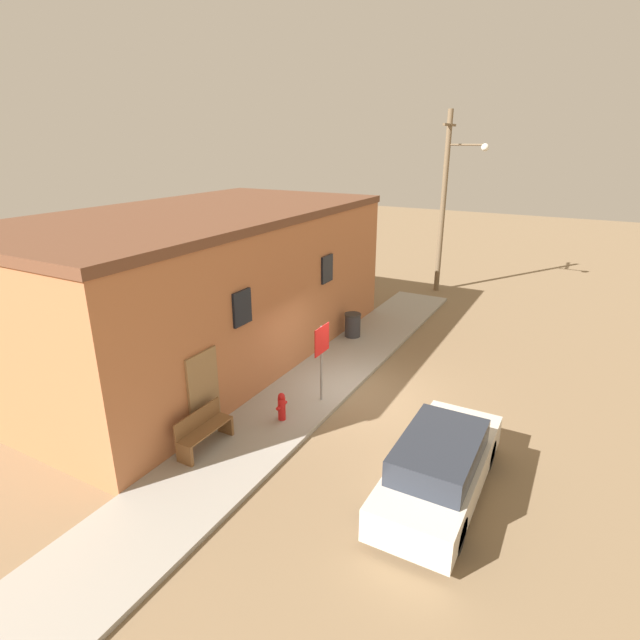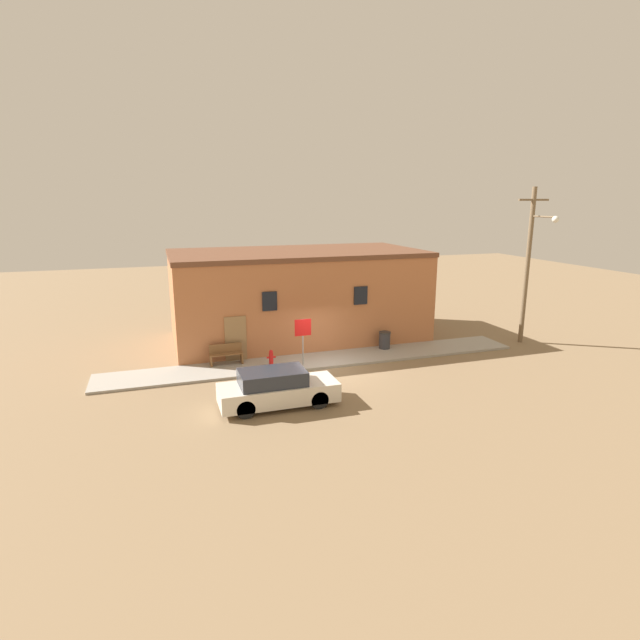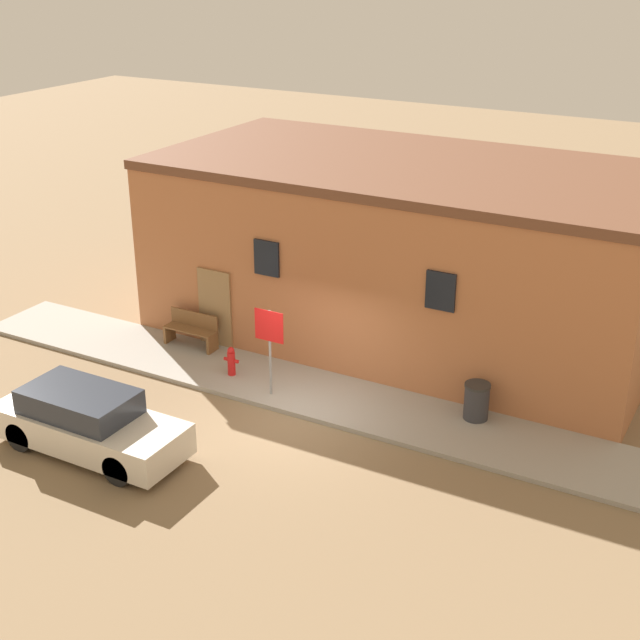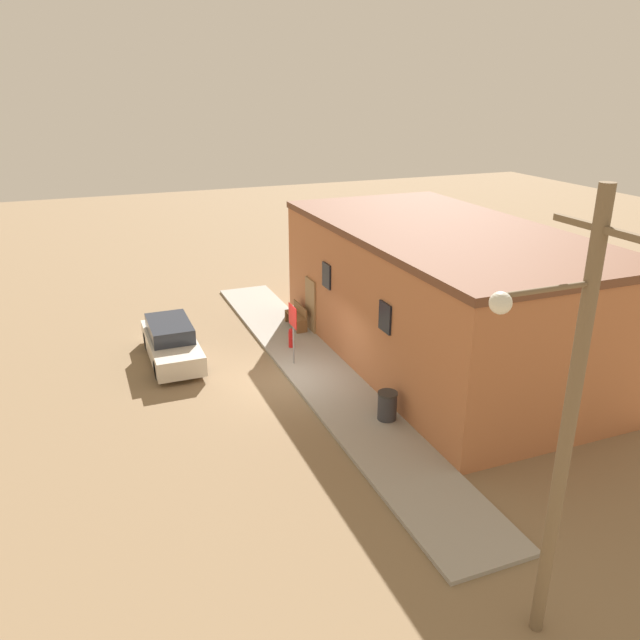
% 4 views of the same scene
% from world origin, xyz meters
% --- Properties ---
extents(ground_plane, '(80.00, 80.00, 0.00)m').
position_xyz_m(ground_plane, '(0.00, 0.00, 0.00)').
color(ground_plane, '#846B4C').
extents(sidewalk, '(19.78, 2.25, 0.11)m').
position_xyz_m(sidewalk, '(0.00, 1.12, 0.06)').
color(sidewalk, '#9E998E').
rests_on(sidewalk, ground).
extents(brick_building, '(13.18, 6.75, 4.77)m').
position_xyz_m(brick_building, '(0.26, 5.56, 2.39)').
color(brick_building, '#B26B42').
rests_on(brick_building, ground).
extents(fire_hydrant, '(0.41, 0.19, 0.74)m').
position_xyz_m(fire_hydrant, '(-2.30, 0.92, 0.48)').
color(fire_hydrant, red).
rests_on(fire_hydrant, sidewalk).
extents(stop_sign, '(0.76, 0.06, 2.14)m').
position_xyz_m(stop_sign, '(-0.92, 0.52, 1.62)').
color(stop_sign, gray).
rests_on(stop_sign, sidewalk).
extents(bench, '(1.48, 0.44, 0.91)m').
position_xyz_m(bench, '(-4.18, 1.83, 0.56)').
color(bench, brown).
rests_on(bench, sidewalk).
extents(trash_bin, '(0.59, 0.59, 0.85)m').
position_xyz_m(trash_bin, '(3.72, 1.78, 0.54)').
color(trash_bin, '#333338').
rests_on(trash_bin, sidewalk).
extents(utility_pole, '(1.80, 1.86, 8.03)m').
position_xyz_m(utility_pole, '(11.29, 0.79, 4.35)').
color(utility_pole, brown).
rests_on(utility_pole, ground).
extents(parked_car, '(4.33, 1.61, 1.39)m').
position_xyz_m(parked_car, '(-3.06, -3.32, 0.67)').
color(parked_car, black).
rests_on(parked_car, ground).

